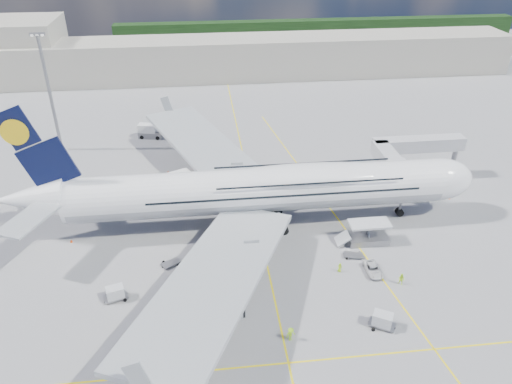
{
  "coord_description": "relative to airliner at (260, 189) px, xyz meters",
  "views": [
    {
      "loc": [
        -8.68,
        -60.59,
        47.45
      ],
      "look_at": [
        -0.61,
        8.0,
        7.58
      ],
      "focal_mm": 35.0,
      "sensor_mm": 36.0,
      "label": 1
    }
  ],
  "objects": [
    {
      "name": "ground",
      "position": [
        -0.26,
        -10.0,
        -6.87
      ],
      "size": [
        300.0,
        300.0,
        0.0
      ],
      "primitive_type": "plane",
      "color": "gray",
      "rests_on": "ground"
    },
    {
      "name": "taxi_line_main",
      "position": [
        -0.26,
        -10.0,
        -6.86
      ],
      "size": [
        0.25,
        220.0,
        0.01
      ],
      "primitive_type": "cube",
      "color": "yellow",
      "rests_on": "ground"
    },
    {
      "name": "taxi_line_cross",
      "position": [
        -0.26,
        -30.0,
        -6.86
      ],
      "size": [
        120.0,
        0.25,
        0.01
      ],
      "primitive_type": "cube",
      "color": "yellow",
      "rests_on": "ground"
    },
    {
      "name": "taxi_line_diag",
      "position": [
        13.74,
        -0.0,
        -6.86
      ],
      "size": [
        14.16,
        99.06,
        0.01
      ],
      "primitive_type": "cube",
      "rotation": [
        0.0,
        0.0,
        0.14
      ],
      "color": "yellow",
      "rests_on": "ground"
    },
    {
      "name": "airliner",
      "position": [
        0.0,
        0.0,
        0.0
      ],
      "size": [
        77.26,
        79.15,
        23.71
      ],
      "color": "white",
      "rests_on": "ground"
    },
    {
      "name": "jet_bridge",
      "position": [
        29.55,
        10.94,
        -0.02
      ],
      "size": [
        18.8,
        12.1,
        8.5
      ],
      "color": "#B7B7BC",
      "rests_on": "ground"
    },
    {
      "name": "cargo_loader",
      "position": [
        16.56,
        -7.11,
        -5.62
      ],
      "size": [
        8.53,
        3.2,
        3.67
      ],
      "color": "silver",
      "rests_on": "ground"
    },
    {
      "name": "light_mast",
      "position": [
        -40.26,
        35.0,
        6.34
      ],
      "size": [
        3.0,
        0.7,
        25.5
      ],
      "color": "gray",
      "rests_on": "ground"
    },
    {
      "name": "terminal",
      "position": [
        -0.26,
        85.0,
        -0.87
      ],
      "size": [
        180.0,
        16.0,
        12.0
      ],
      "primitive_type": "cube",
      "color": "#B2AD9E",
      "rests_on": "ground"
    },
    {
      "name": "tree_line",
      "position": [
        39.74,
        130.0,
        -2.87
      ],
      "size": [
        160.0,
        6.0,
        8.0
      ],
      "primitive_type": "cube",
      "color": "#193814",
      "rests_on": "ground"
    },
    {
      "name": "dolly_row_a",
      "position": [
        -22.08,
        -16.21,
        -5.78
      ],
      "size": [
        3.55,
        2.53,
        2.03
      ],
      "rotation": [
        0.0,
        0.0,
        0.28
      ],
      "color": "gray",
      "rests_on": "ground"
    },
    {
      "name": "dolly_row_b",
      "position": [
        -8.87,
        -14.28,
        -6.52
      ],
      "size": [
        3.29,
        2.03,
        0.46
      ],
      "rotation": [
        0.0,
        0.0,
        0.13
      ],
      "color": "gray",
      "rests_on": "ground"
    },
    {
      "name": "dolly_row_c",
      "position": [
        -9.39,
        -10.29,
        -6.58
      ],
      "size": [
        2.76,
        1.81,
        0.37
      ],
      "rotation": [
        0.0,
        0.0,
        0.19
      ],
      "color": "gray",
      "rests_on": "ground"
    },
    {
      "name": "dolly_back",
      "position": [
        -14.74,
        -9.43,
        -6.54
      ],
      "size": [
        3.24,
        2.81,
        0.42
      ],
      "rotation": [
        0.0,
        0.0,
        0.56
      ],
      "color": "gray",
      "rests_on": "ground"
    },
    {
      "name": "dolly_nose_far",
      "position": [
        12.75,
        -25.54,
        -5.73
      ],
      "size": [
        3.78,
        3.19,
        2.11
      ],
      "rotation": [
        0.0,
        0.0,
        -0.51
      ],
      "color": "gray",
      "rests_on": "ground"
    },
    {
      "name": "dolly_nose_near",
      "position": [
        13.31,
        -10.74,
        -6.54
      ],
      "size": [
        3.2,
        2.15,
        0.43
      ],
      "rotation": [
        0.0,
        0.0,
        -0.21
      ],
      "color": "gray",
      "rests_on": "ground"
    },
    {
      "name": "baggage_tug",
      "position": [
        -13.43,
        -23.34,
        -6.12
      ],
      "size": [
        2.99,
        2.28,
        1.7
      ],
      "rotation": [
        0.0,
        0.0,
        -0.43
      ],
      "color": "silver",
      "rests_on": "ground"
    },
    {
      "name": "catering_truck_inner",
      "position": [
        -13.32,
        11.84,
        -4.79
      ],
      "size": [
        7.99,
        5.51,
        4.4
      ],
      "rotation": [
        0.0,
        0.0,
        0.46
      ],
      "color": "gray",
      "rests_on": "ground"
    },
    {
      "name": "catering_truck_outer",
      "position": [
        -20.84,
        39.2,
        -5.27
      ],
      "size": [
        6.08,
        3.3,
        3.44
      ],
      "rotation": [
        0.0,
        0.0,
        -0.23
      ],
      "color": "gray",
      "rests_on": "ground"
    },
    {
      "name": "service_van",
      "position": [
        15.1,
        -14.86,
        -6.26
      ],
      "size": [
        2.09,
        4.39,
        1.21
      ],
      "primitive_type": "imported",
      "rotation": [
        0.0,
        0.0,
        0.02
      ],
      "color": "silver",
      "rests_on": "ground"
    },
    {
      "name": "crew_nose",
      "position": [
        20.84,
        4.03,
        -6.02
      ],
      "size": [
        0.74,
        0.68,
        1.69
      ],
      "primitive_type": "imported",
      "rotation": [
        0.0,
        0.0,
        0.59
      ],
      "color": "#C9FF1A",
      "rests_on": "ground"
    },
    {
      "name": "crew_loader",
      "position": [
        18.23,
        -17.91,
        -5.92
      ],
      "size": [
        1.16,
        1.16,
        1.89
      ],
      "primitive_type": "imported",
      "rotation": [
        0.0,
        0.0,
        -0.79
      ],
      "color": "#C3FC1A",
      "rests_on": "ground"
    },
    {
      "name": "crew_wing",
      "position": [
        -6.13,
        -14.26,
        -5.93
      ],
      "size": [
        0.9,
        1.19,
        1.88
      ],
      "primitive_type": "imported",
      "rotation": [
        0.0,
        0.0,
        1.12
      ],
      "color": "#B3E618",
      "rests_on": "ground"
    },
    {
      "name": "crew_van",
      "position": [
        10.25,
        -14.01,
        -6.11
      ],
      "size": [
        0.88,
        0.83,
        1.51
      ],
      "primitive_type": "imported",
      "rotation": [
        0.0,
        0.0,
        2.47
      ],
      "color": "#A2DB17",
      "rests_on": "ground"
    },
    {
      "name": "crew_tug",
      "position": [
        0.61,
        -26.46,
        -5.87
      ],
      "size": [
        1.48,
        1.18,
        2.0
      ],
      "primitive_type": "imported",
      "rotation": [
        0.0,
        0.0,
        0.39
      ],
      "color": "#98DB17",
      "rests_on": "ground"
    },
    {
      "name": "cone_nose",
      "position": [
        36.08,
        4.27,
        -6.64
      ],
      "size": [
        0.38,
        0.38,
        0.48
      ],
      "color": "#E5440C",
      "rests_on": "ground"
    },
    {
      "name": "cone_wing_left_inner",
      "position": [
        -12.85,
        10.63,
        -6.61
      ],
      "size": [
        0.42,
        0.42,
        0.54
      ],
      "color": "#E5440C",
      "rests_on": "ground"
    },
    {
      "name": "cone_wing_left_outer",
      "position": [
        -16.21,
        20.77,
        -6.61
      ],
      "size": [
        0.42,
        0.42,
        0.54
      ],
      "color": "#E5440C",
      "rests_on": "ground"
    },
    {
      "name": "cone_wing_right_inner",
      "position": [
        -14.08,
        -12.71,
        -6.64
      ],
      "size": [
        0.38,
        0.38,
        0.48
      ],
      "color": "#E5440C",
      "rests_on": "ground"
    },
    {
      "name": "cone_wing_right_outer",
      "position": [
        -11.95,
        -18.36,
        -6.56
      ],
      "size": [
        0.5,
        0.5,
        0.64
      ],
      "color": "#E5440C",
      "rests_on": "ground"
    },
    {
      "name": "cone_tail",
      "position": [
        -30.98,
        -1.67,
        -6.6
      ],
      "size": [
        0.43,
        0.43,
        0.55
      ],
      "color": "#E5440C",
      "rests_on": "ground"
    }
  ]
}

